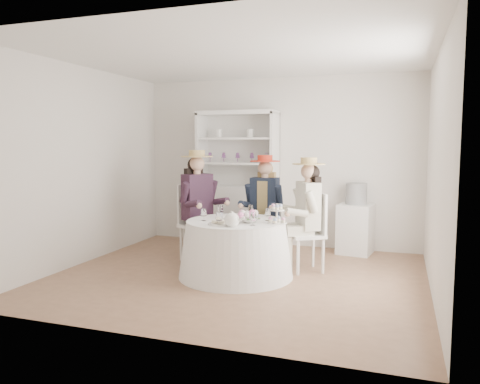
% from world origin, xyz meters
% --- Properties ---
extents(ground, '(4.50, 4.50, 0.00)m').
position_xyz_m(ground, '(0.00, 0.00, 0.00)').
color(ground, brown).
rests_on(ground, ground).
extents(ceiling, '(4.50, 4.50, 0.00)m').
position_xyz_m(ceiling, '(0.00, 0.00, 2.70)').
color(ceiling, white).
rests_on(ceiling, wall_back).
extents(wall_back, '(4.50, 0.00, 4.50)m').
position_xyz_m(wall_back, '(0.00, 2.00, 1.35)').
color(wall_back, silver).
rests_on(wall_back, ground).
extents(wall_front, '(4.50, 0.00, 4.50)m').
position_xyz_m(wall_front, '(0.00, -2.00, 1.35)').
color(wall_front, silver).
rests_on(wall_front, ground).
extents(wall_left, '(0.00, 4.50, 4.50)m').
position_xyz_m(wall_left, '(-2.25, 0.00, 1.35)').
color(wall_left, silver).
rests_on(wall_left, ground).
extents(wall_right, '(0.00, 4.50, 4.50)m').
position_xyz_m(wall_right, '(2.25, 0.00, 1.35)').
color(wall_right, silver).
rests_on(wall_right, ground).
extents(tea_table, '(1.42, 1.42, 0.70)m').
position_xyz_m(tea_table, '(-0.02, 0.01, 0.35)').
color(tea_table, white).
rests_on(tea_table, ground).
extents(hutch, '(1.46, 0.95, 2.17)m').
position_xyz_m(hutch, '(-0.61, 1.77, 0.77)').
color(hutch, silver).
rests_on(hutch, ground).
extents(side_table, '(0.55, 0.55, 0.75)m').
position_xyz_m(side_table, '(1.27, 1.75, 0.37)').
color(side_table, silver).
rests_on(side_table, ground).
extents(hatbox, '(0.32, 0.32, 0.31)m').
position_xyz_m(hatbox, '(1.27, 1.75, 0.91)').
color(hatbox, black).
rests_on(hatbox, side_table).
extents(guest_left, '(0.67, 0.62, 1.56)m').
position_xyz_m(guest_left, '(-0.77, 0.57, 0.88)').
color(guest_left, silver).
rests_on(guest_left, ground).
extents(guest_mid, '(0.54, 0.56, 1.49)m').
position_xyz_m(guest_mid, '(0.07, 0.94, 0.84)').
color(guest_mid, silver).
rests_on(guest_mid, ground).
extents(guest_right, '(0.63, 0.59, 1.47)m').
position_xyz_m(guest_right, '(0.75, 0.53, 0.83)').
color(guest_right, silver).
rests_on(guest_right, ground).
extents(spare_chair, '(0.48, 0.48, 0.92)m').
position_xyz_m(spare_chair, '(-0.94, 0.83, 0.50)').
color(spare_chair, silver).
rests_on(spare_chair, ground).
extents(teacup_a, '(0.10, 0.10, 0.07)m').
position_xyz_m(teacup_a, '(-0.28, 0.09, 0.74)').
color(teacup_a, white).
rests_on(teacup_a, tea_table).
extents(teacup_b, '(0.08, 0.08, 0.06)m').
position_xyz_m(teacup_b, '(-0.04, 0.30, 0.73)').
color(teacup_b, white).
rests_on(teacup_b, tea_table).
extents(teacup_c, '(0.11, 0.11, 0.08)m').
position_xyz_m(teacup_c, '(0.16, 0.19, 0.74)').
color(teacup_c, white).
rests_on(teacup_c, tea_table).
extents(flower_bowl, '(0.24, 0.24, 0.05)m').
position_xyz_m(flower_bowl, '(0.19, -0.09, 0.73)').
color(flower_bowl, white).
rests_on(flower_bowl, tea_table).
extents(flower_arrangement, '(0.20, 0.21, 0.08)m').
position_xyz_m(flower_arrangement, '(0.16, -0.07, 0.80)').
color(flower_arrangement, pink).
rests_on(flower_arrangement, tea_table).
extents(table_teapot, '(0.24, 0.17, 0.18)m').
position_xyz_m(table_teapot, '(0.08, -0.41, 0.78)').
color(table_teapot, white).
rests_on(table_teapot, tea_table).
extents(sandwich_plate, '(0.29, 0.29, 0.06)m').
position_xyz_m(sandwich_plate, '(-0.11, -0.31, 0.72)').
color(sandwich_plate, white).
rests_on(sandwich_plate, tea_table).
extents(cupcake_stand, '(0.24, 0.24, 0.22)m').
position_xyz_m(cupcake_stand, '(0.51, -0.02, 0.78)').
color(cupcake_stand, white).
rests_on(cupcake_stand, tea_table).
extents(stemware_set, '(0.82, 0.86, 0.15)m').
position_xyz_m(stemware_set, '(-0.02, 0.01, 0.78)').
color(stemware_set, white).
rests_on(stemware_set, tea_table).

